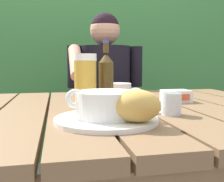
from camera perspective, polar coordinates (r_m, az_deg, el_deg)
The scene contains 13 objects.
dining_table at distance 0.96m, azimuth 0.57°, elevation -8.15°, with size 1.38×0.99×0.72m.
hedge_backdrop at distance 2.68m, azimuth -3.93°, elevation 8.46°, with size 3.83×0.82×2.30m.
chair_near_diner at distance 1.90m, azimuth -2.34°, elevation -5.75°, with size 0.42×0.45×0.97m.
person_eating at distance 1.67m, azimuth -1.33°, elevation 0.17°, with size 0.48×0.47×1.19m.
serving_plate at distance 0.70m, azimuth -1.26°, elevation -6.13°, with size 0.27×0.27×0.01m.
soup_bowl at distance 0.69m, azimuth -1.27°, elevation -2.72°, with size 0.21×0.16×0.08m.
bread_roll at distance 0.64m, azimuth 5.33°, elevation -3.18°, with size 0.14×0.12×0.08m.
beer_glass at distance 0.94m, azimuth -5.76°, elevation 2.35°, with size 0.08×0.08×0.19m.
beer_bottle at distance 1.00m, azimuth -1.29°, elevation 2.98°, with size 0.06×0.06×0.24m.
water_glass_small at distance 0.81m, azimuth 12.68°, elevation -2.74°, with size 0.06×0.06×0.07m.
butter_tub at distance 1.08m, azimuth 13.65°, elevation -1.06°, with size 0.11×0.08×0.05m.
table_knife at distance 0.81m, azimuth 7.31°, elevation -4.72°, with size 0.16×0.03×0.01m.
diner_bowl at distance 1.35m, azimuth 1.39°, elevation 0.62°, with size 0.13×0.13×0.05m.
Camera 1 is at (-0.20, -0.90, 0.88)m, focal length 42.36 mm.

